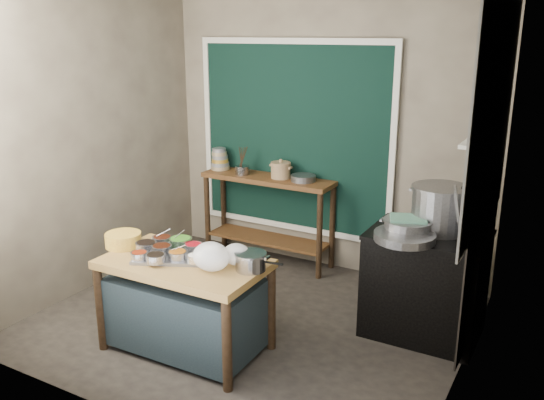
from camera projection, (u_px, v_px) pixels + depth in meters
The scene contains 30 objects.
floor at pixel (250, 322), 5.01m from camera, with size 3.50×3.00×0.02m, color #2F2A24.
back_wall at pixel (326, 135), 5.88m from camera, with size 3.50×0.02×2.80m, color gray.
left_wall at pixel (90, 144), 5.44m from camera, with size 0.02×3.00×2.80m, color gray.
right_wall at pixel (476, 193), 3.79m from camera, with size 0.02×3.00×2.80m, color gray.
curtain_panel at pixel (293, 138), 6.02m from camera, with size 2.10×0.02×1.90m, color black.
curtain_frame at pixel (293, 138), 6.01m from camera, with size 2.22×0.03×2.02m, color beige, non-canonical shape.
tile_panel at pixel (493, 115), 4.13m from camera, with size 0.02×1.70×1.70m, color #B2B2AA.
soot_patch at pixel (480, 259), 4.54m from camera, with size 0.01×1.30×1.30m, color black.
wall_shelf at pixel (482, 141), 4.50m from camera, with size 0.22×0.70×0.03m, color beige.
prep_table at pixel (186, 305), 4.48m from camera, with size 1.25×0.72×0.75m, color olive.
back_counter at pixel (268, 219), 6.20m from camera, with size 1.45×0.40×0.95m, color #4F3016.
stove_block at pixel (425, 285), 4.72m from camera, with size 0.90×0.68×0.85m, color black.
stove_top at pixel (429, 235), 4.59m from camera, with size 0.92×0.69×0.03m, color black.
condiment_tray at pixel (171, 255), 4.44m from camera, with size 0.54×0.39×0.02m, color gray.
condiment_bowls at pixel (171, 249), 4.45m from camera, with size 0.64×0.51×0.07m.
yellow_basin at pixel (123, 240), 4.65m from camera, with size 0.29×0.29×0.11m, color yellow.
saucepan at pixel (251, 261), 4.19m from camera, with size 0.24×0.24×0.13m, color gray, non-canonical shape.
plastic_bag_a at pixel (211, 256), 4.17m from camera, with size 0.28×0.24×0.21m, color white.
plastic_bag_b at pixel (237, 254), 4.27m from camera, with size 0.22×0.19×0.16m, color white.
bowl_stack at pixel (220, 160), 6.36m from camera, with size 0.21×0.21×0.24m.
utensil_cup at pixel (242, 170), 6.15m from camera, with size 0.15×0.15×0.09m, color gray.
ceramic_crock at pixel (281, 171), 5.99m from camera, with size 0.22×0.22×0.15m, color #8F714E, non-canonical shape.
wide_bowl at pixel (303, 178), 5.88m from camera, with size 0.26×0.26×0.06m, color gray.
stock_pot at pixel (440, 209), 4.58m from camera, with size 0.48×0.48×0.37m, color gray, non-canonical shape.
pot_lid at pixel (459, 213), 4.39m from camera, with size 0.43×0.43×0.02m, color gray.
steamer at pixel (407, 227), 4.52m from camera, with size 0.39×0.39×0.13m, color gray, non-canonical shape.
green_cloth at pixel (408, 218), 4.50m from camera, with size 0.28×0.21×0.02m, color #4F836F.
shallow_pan at pixel (405, 237), 4.41m from camera, with size 0.47×0.47×0.06m, color gray.
shelf_bowl_stack at pixel (482, 133), 4.44m from camera, with size 0.14×0.14×0.11m.
shelf_bowl_green at pixel (487, 132), 4.67m from camera, with size 0.14×0.14×0.05m, color gray.
Camera 1 is at (2.37, -3.84, 2.43)m, focal length 38.00 mm.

